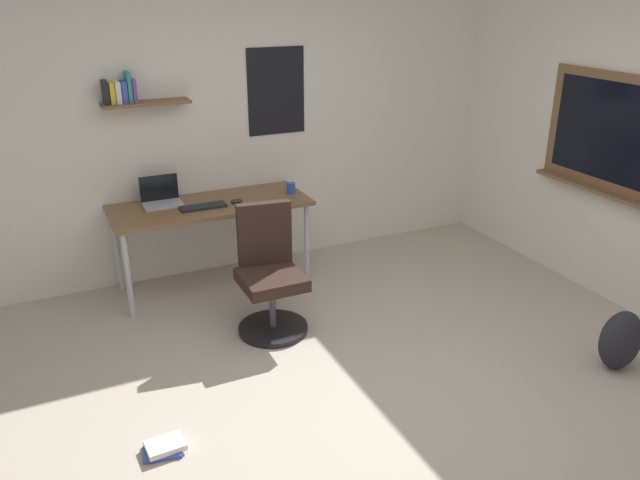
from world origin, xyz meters
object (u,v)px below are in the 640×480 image
(office_chair, at_px, (270,278))
(computer_mouse, at_px, (236,201))
(keyboard, at_px, (203,207))
(book_stack_on_floor, at_px, (164,448))
(coffee_mug, at_px, (291,188))
(backpack, at_px, (620,340))
(laptop, at_px, (161,198))
(desk, at_px, (211,211))

(office_chair, bearing_deg, computer_mouse, 88.50)
(keyboard, height_order, book_stack_on_floor, keyboard)
(computer_mouse, bearing_deg, coffee_mug, 5.64)
(keyboard, bearing_deg, coffee_mug, 3.64)
(keyboard, height_order, backpack, keyboard)
(keyboard, height_order, coffee_mug, coffee_mug)
(laptop, relative_size, keyboard, 0.84)
(coffee_mug, bearing_deg, backpack, -59.19)
(office_chair, height_order, coffee_mug, office_chair)
(laptop, height_order, keyboard, laptop)
(keyboard, bearing_deg, office_chair, -71.76)
(desk, height_order, laptop, laptop)
(desk, bearing_deg, coffee_mug, -2.55)
(keyboard, relative_size, coffee_mug, 4.02)
(office_chair, distance_m, computer_mouse, 0.86)
(coffee_mug, bearing_deg, book_stack_on_floor, -129.85)
(book_stack_on_floor, bearing_deg, computer_mouse, 59.91)
(office_chair, relative_size, laptop, 3.06)
(computer_mouse, relative_size, coffee_mug, 1.13)
(backpack, bearing_deg, desk, 131.55)
(laptop, bearing_deg, book_stack_on_floor, -103.48)
(desk, bearing_deg, keyboard, -134.69)
(office_chair, bearing_deg, backpack, -38.01)
(office_chair, height_order, book_stack_on_floor, office_chair)
(office_chair, distance_m, coffee_mug, 1.06)
(backpack, height_order, book_stack_on_floor, backpack)
(laptop, xyz_separation_m, keyboard, (0.28, -0.24, -0.04))
(backpack, bearing_deg, office_chair, 141.99)
(keyboard, bearing_deg, computer_mouse, -0.00)
(office_chair, bearing_deg, coffee_mug, 57.81)
(book_stack_on_floor, bearing_deg, desk, 65.79)
(backpack, bearing_deg, coffee_mug, 120.81)
(laptop, bearing_deg, coffee_mug, -9.83)
(computer_mouse, height_order, book_stack_on_floor, computer_mouse)
(office_chair, distance_m, keyboard, 0.90)
(keyboard, xyz_separation_m, computer_mouse, (0.28, -0.00, 0.01))
(laptop, distance_m, coffee_mug, 1.08)
(computer_mouse, bearing_deg, keyboard, 180.00)
(coffee_mug, height_order, backpack, coffee_mug)
(keyboard, height_order, computer_mouse, computer_mouse)
(office_chair, relative_size, book_stack_on_floor, 3.88)
(laptop, relative_size, computer_mouse, 2.98)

